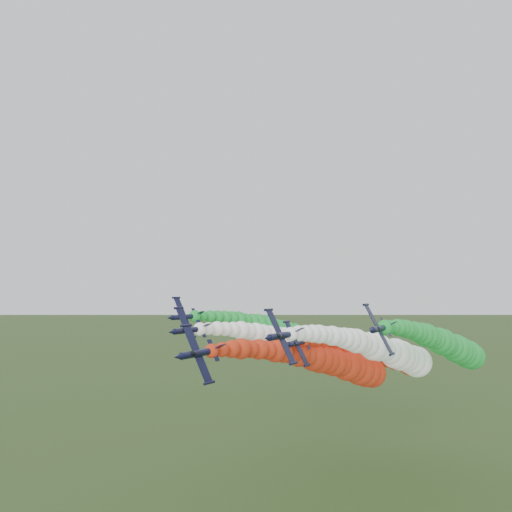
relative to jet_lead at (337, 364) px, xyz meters
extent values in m
cylinder|color=#111333|center=(-4.09, -43.20, 6.41)|extent=(1.30, 7.88, 1.30)
cone|color=#111333|center=(-4.09, -47.84, 6.41)|extent=(1.18, 1.58, 1.18)
cone|color=black|center=(-4.09, -38.90, 6.41)|extent=(1.18, 0.79, 1.18)
ellipsoid|color=black|center=(-3.78, -44.95, 6.57)|extent=(0.80, 1.65, 0.88)
cube|color=#111333|center=(-4.21, -43.37, 6.35)|extent=(4.01, 1.66, 7.49)
cylinder|color=#111333|center=(-6.16, -43.37, 10.07)|extent=(0.52, 2.28, 0.52)
cylinder|color=#111333|center=(-2.25, -43.37, 2.63)|extent=(0.52, 2.28, 0.52)
cube|color=#111333|center=(-3.20, -39.87, 6.88)|extent=(1.84, 1.31, 1.05)
cube|color=#111333|center=(-3.97, -39.87, 6.47)|extent=(1.63, 0.96, 2.99)
sphere|color=#AF2913|center=(-4.09, -40.13, 6.41)|extent=(2.05, 2.05, 2.05)
sphere|color=#AF2913|center=(-4.07, -37.52, 6.33)|extent=(2.18, 2.18, 2.18)
sphere|color=#AF2913|center=(-4.03, -34.90, 6.18)|extent=(2.68, 2.68, 2.68)
sphere|color=#AF2913|center=(-3.95, -32.29, 5.96)|extent=(3.24, 3.24, 3.24)
sphere|color=#AF2913|center=(-3.84, -29.68, 5.70)|extent=(2.87, 2.87, 2.87)
sphere|color=#AF2913|center=(-3.70, -27.06, 5.40)|extent=(3.35, 3.35, 3.35)
sphere|color=#AF2913|center=(-3.52, -24.45, 5.05)|extent=(3.25, 3.25, 3.25)
sphere|color=#AF2913|center=(-3.32, -21.83, 4.67)|extent=(3.98, 3.98, 3.98)
sphere|color=#AF2913|center=(-3.08, -19.22, 4.26)|extent=(3.89, 3.89, 3.89)
sphere|color=#AF2913|center=(-2.81, -16.61, 3.82)|extent=(3.92, 3.92, 3.92)
sphere|color=#AF2913|center=(-2.51, -13.99, 3.34)|extent=(4.67, 4.67, 4.67)
sphere|color=#AF2913|center=(-2.18, -11.38, 2.83)|extent=(4.49, 4.49, 4.49)
sphere|color=#AF2913|center=(-1.81, -8.77, 2.30)|extent=(5.43, 5.43, 5.43)
sphere|color=#AF2913|center=(-1.42, -6.15, 1.74)|extent=(5.73, 5.73, 5.73)
sphere|color=#AF2913|center=(-0.99, -3.54, 1.15)|extent=(5.52, 5.52, 5.52)
sphere|color=#AF2913|center=(-0.54, -0.92, 0.53)|extent=(5.85, 5.85, 5.85)
sphere|color=#AF2913|center=(-0.05, 1.69, -0.11)|extent=(5.37, 5.37, 5.37)
sphere|color=#AF2913|center=(0.48, 4.30, -0.77)|extent=(6.50, 6.50, 6.50)
sphere|color=#AF2913|center=(1.03, 6.92, -1.46)|extent=(6.35, 6.35, 6.35)
sphere|color=#AF2913|center=(1.61, 9.53, -2.17)|extent=(7.01, 7.01, 7.01)
sphere|color=#AF2913|center=(2.23, 12.14, -2.90)|extent=(7.08, 7.08, 7.08)
sphere|color=#AF2913|center=(2.88, 14.76, -3.66)|extent=(6.53, 6.53, 6.53)
cylinder|color=#111333|center=(-14.36, -31.68, 8.42)|extent=(1.30, 7.88, 1.30)
cone|color=#111333|center=(-14.36, -36.32, 8.42)|extent=(1.18, 1.58, 1.18)
cone|color=black|center=(-14.36, -27.39, 8.42)|extent=(1.18, 0.79, 1.18)
ellipsoid|color=black|center=(-14.05, -33.43, 8.58)|extent=(0.80, 1.65, 0.88)
cube|color=#111333|center=(-14.48, -31.85, 8.36)|extent=(4.01, 1.66, 7.49)
cylinder|color=#111333|center=(-16.43, -31.85, 12.08)|extent=(0.52, 2.28, 0.52)
cylinder|color=#111333|center=(-12.52, -31.85, 4.64)|extent=(0.52, 2.28, 0.52)
cube|color=#111333|center=(-13.47, -28.35, 8.89)|extent=(1.84, 1.31, 1.05)
cube|color=#111333|center=(-14.24, -28.35, 8.48)|extent=(1.63, 0.96, 2.99)
sphere|color=white|center=(-14.36, -28.61, 8.42)|extent=(2.28, 2.28, 2.28)
sphere|color=white|center=(-14.34, -26.00, 8.34)|extent=(2.23, 2.23, 2.23)
sphere|color=white|center=(-14.30, -23.39, 8.18)|extent=(2.64, 2.64, 2.64)
sphere|color=white|center=(-14.22, -20.77, 7.97)|extent=(2.63, 2.63, 2.63)
sphere|color=white|center=(-14.11, -18.16, 7.71)|extent=(2.90, 2.90, 2.90)
sphere|color=white|center=(-13.96, -15.55, 7.40)|extent=(3.54, 3.54, 3.54)
sphere|color=white|center=(-13.79, -12.93, 7.06)|extent=(3.28, 3.28, 3.28)
sphere|color=white|center=(-13.59, -10.32, 6.68)|extent=(3.86, 3.86, 3.86)
sphere|color=white|center=(-13.35, -7.70, 6.27)|extent=(3.79, 3.79, 3.79)
sphere|color=white|center=(-13.08, -5.09, 5.82)|extent=(3.88, 3.88, 3.88)
sphere|color=white|center=(-12.78, -2.48, 5.34)|extent=(4.21, 4.21, 4.21)
sphere|color=white|center=(-12.45, 0.14, 4.84)|extent=(4.58, 4.58, 4.58)
sphere|color=white|center=(-12.08, 2.75, 4.30)|extent=(4.77, 4.77, 4.77)
sphere|color=white|center=(-11.69, 5.36, 3.74)|extent=(5.71, 5.71, 5.71)
sphere|color=white|center=(-11.26, 7.98, 3.15)|extent=(5.63, 5.63, 5.63)
sphere|color=white|center=(-10.80, 10.59, 2.54)|extent=(5.46, 5.46, 5.46)
sphere|color=white|center=(-10.32, 13.21, 1.90)|extent=(6.35, 6.35, 6.35)
sphere|color=white|center=(-9.79, 15.82, 1.23)|extent=(5.56, 5.56, 5.56)
sphere|color=white|center=(-9.24, 18.43, 0.55)|extent=(6.52, 6.52, 6.52)
sphere|color=white|center=(-8.66, 21.05, -0.17)|extent=(7.03, 7.03, 7.03)
sphere|color=white|center=(-8.04, 23.66, -0.90)|extent=(6.37, 6.37, 6.37)
sphere|color=white|center=(-7.39, 26.27, -1.66)|extent=(6.46, 6.46, 6.46)
cylinder|color=#111333|center=(4.18, -34.40, 8.47)|extent=(1.30, 7.88, 1.30)
cone|color=#111333|center=(4.18, -39.05, 8.47)|extent=(1.18, 1.58, 1.18)
cone|color=black|center=(4.18, -30.11, 8.47)|extent=(1.18, 0.79, 1.18)
ellipsoid|color=black|center=(4.49, -36.16, 8.63)|extent=(0.80, 1.65, 0.88)
cube|color=#111333|center=(4.06, -34.58, 8.41)|extent=(4.01, 1.66, 7.49)
cylinder|color=#111333|center=(2.11, -34.58, 12.13)|extent=(0.52, 2.28, 0.52)
cylinder|color=#111333|center=(6.02, -34.58, 4.69)|extent=(0.52, 2.28, 0.52)
cube|color=#111333|center=(5.07, -31.08, 8.94)|extent=(1.84, 1.31, 1.05)
cube|color=#111333|center=(4.30, -31.08, 8.53)|extent=(1.63, 0.96, 2.99)
sphere|color=white|center=(4.18, -31.34, 8.47)|extent=(2.11, 2.11, 2.11)
sphere|color=white|center=(4.20, -28.73, 8.39)|extent=(2.45, 2.45, 2.45)
sphere|color=white|center=(4.24, -26.11, 8.24)|extent=(2.61, 2.61, 2.61)
sphere|color=white|center=(4.32, -23.50, 8.02)|extent=(2.91, 2.91, 2.91)
sphere|color=white|center=(4.43, -20.88, 7.76)|extent=(3.11, 3.11, 3.11)
sphere|color=white|center=(4.58, -18.27, 7.46)|extent=(2.94, 2.94, 2.94)
sphere|color=white|center=(4.75, -15.66, 7.11)|extent=(3.48, 3.48, 3.48)
sphere|color=white|center=(4.95, -13.04, 6.73)|extent=(3.35, 3.35, 3.35)
sphere|color=white|center=(5.19, -10.43, 6.32)|extent=(3.83, 3.83, 3.83)
sphere|color=white|center=(5.46, -7.82, 5.87)|extent=(4.24, 4.24, 4.24)
sphere|color=white|center=(5.76, -5.20, 5.40)|extent=(4.69, 4.69, 4.69)
sphere|color=white|center=(6.09, -2.59, 4.89)|extent=(4.30, 4.30, 4.30)
sphere|color=white|center=(6.46, 0.03, 4.36)|extent=(4.79, 4.79, 4.79)
sphere|color=white|center=(6.85, 2.64, 3.79)|extent=(5.91, 5.91, 5.91)
sphere|color=white|center=(7.28, 5.25, 3.21)|extent=(5.59, 5.59, 5.59)
sphere|color=white|center=(7.74, 7.87, 2.59)|extent=(4.99, 4.99, 4.99)
sphere|color=white|center=(8.23, 10.48, 1.95)|extent=(5.39, 5.39, 5.39)
sphere|color=white|center=(8.75, 13.09, 1.29)|extent=(6.65, 6.65, 6.65)
sphere|color=white|center=(9.30, 15.71, 0.60)|extent=(6.76, 6.76, 6.76)
sphere|color=white|center=(9.88, 18.32, -0.11)|extent=(6.39, 6.39, 6.39)
sphere|color=white|center=(10.50, 20.94, -0.85)|extent=(6.74, 6.74, 6.74)
sphere|color=white|center=(11.15, 23.55, -1.60)|extent=(7.22, 7.22, 7.22)
cylinder|color=#111333|center=(-22.70, -21.78, 10.05)|extent=(1.30, 7.88, 1.30)
cone|color=#111333|center=(-22.70, -26.43, 10.05)|extent=(1.18, 1.58, 1.18)
cone|color=black|center=(-22.70, -17.49, 10.05)|extent=(1.18, 0.79, 1.18)
ellipsoid|color=black|center=(-22.39, -23.54, 10.21)|extent=(0.80, 1.65, 0.88)
cube|color=#111333|center=(-22.82, -21.96, 9.98)|extent=(4.01, 1.66, 7.49)
cylinder|color=#111333|center=(-24.78, -21.96, 13.70)|extent=(0.52, 2.28, 0.52)
cylinder|color=#111333|center=(-20.86, -21.96, 6.26)|extent=(0.52, 2.28, 0.52)
cube|color=#111333|center=(-21.81, -18.46, 10.51)|extent=(1.84, 1.31, 1.05)
cube|color=#111333|center=(-22.59, -18.46, 10.11)|extent=(1.63, 0.96, 2.99)
sphere|color=#1C9132|center=(-22.70, -18.72, 10.05)|extent=(2.37, 2.37, 2.37)
sphere|color=#1C9132|center=(-22.69, -16.11, 9.97)|extent=(2.11, 2.11, 2.11)
sphere|color=#1C9132|center=(-22.64, -13.49, 9.81)|extent=(2.51, 2.51, 2.51)
sphere|color=#1C9132|center=(-22.56, -10.88, 9.60)|extent=(2.73, 2.73, 2.73)
sphere|color=#1C9132|center=(-22.45, -8.26, 9.34)|extent=(3.04, 3.04, 3.04)
sphere|color=#1C9132|center=(-22.31, -5.65, 9.03)|extent=(3.24, 3.24, 3.24)
sphere|color=#1C9132|center=(-22.13, -3.04, 8.69)|extent=(3.73, 3.73, 3.73)
sphere|color=#1C9132|center=(-21.93, -0.42, 8.31)|extent=(3.38, 3.38, 3.38)
sphere|color=#1C9132|center=(-21.69, 2.19, 7.90)|extent=(3.87, 3.87, 3.87)
sphere|color=#1C9132|center=(-21.42, 4.80, 7.45)|extent=(4.50, 4.50, 4.50)
sphere|color=#1C9132|center=(-21.12, 7.42, 6.97)|extent=(4.78, 4.78, 4.78)
sphere|color=#1C9132|center=(-20.79, 10.03, 6.47)|extent=(4.50, 4.50, 4.50)
sphere|color=#1C9132|center=(-20.43, 12.65, 5.93)|extent=(4.39, 4.39, 4.39)
sphere|color=#1C9132|center=(-20.03, 15.26, 5.37)|extent=(4.73, 4.73, 4.73)
sphere|color=#1C9132|center=(-19.61, 17.87, 4.78)|extent=(4.69, 4.69, 4.69)
sphere|color=#1C9132|center=(-19.15, 20.49, 4.17)|extent=(5.17, 5.17, 5.17)
sphere|color=#1C9132|center=(-18.66, 23.10, 3.53)|extent=(5.13, 5.13, 5.13)
sphere|color=#1C9132|center=(-18.14, 25.71, 2.86)|extent=(5.97, 5.97, 5.97)
sphere|color=#1C9132|center=(-17.58, 28.33, 2.17)|extent=(6.71, 6.71, 6.71)
sphere|color=#1C9132|center=(-17.00, 30.94, 1.46)|extent=(7.10, 7.10, 7.10)
sphere|color=#1C9132|center=(-16.38, 33.56, 0.73)|extent=(7.27, 7.27, 7.27)
sphere|color=#1C9132|center=(-15.74, 36.17, -0.03)|extent=(6.80, 6.80, 6.80)
cylinder|color=#111333|center=(15.03, -22.31, 9.10)|extent=(1.30, 7.88, 1.30)
cone|color=#111333|center=(15.03, -26.95, 9.10)|extent=(1.18, 1.58, 1.18)
cone|color=black|center=(15.03, -18.02, 9.10)|extent=(1.18, 0.79, 1.18)
ellipsoid|color=black|center=(15.34, -24.06, 9.26)|extent=(0.80, 1.65, 0.88)
cube|color=#111333|center=(14.91, -22.48, 9.04)|extent=(4.01, 1.66, 7.49)
cylinder|color=#111333|center=(12.95, -22.48, 12.76)|extent=(0.52, 2.28, 0.52)
cylinder|color=#111333|center=(16.87, -22.48, 5.32)|extent=(0.52, 2.28, 0.52)
cube|color=#111333|center=(15.92, -18.98, 9.57)|extent=(1.84, 1.31, 1.05)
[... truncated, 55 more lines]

